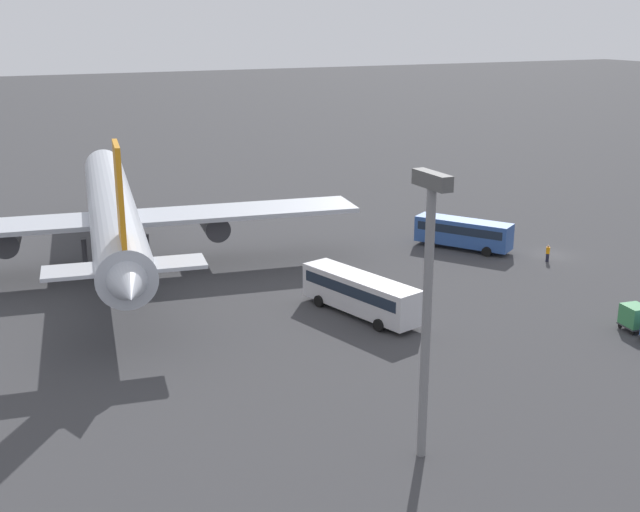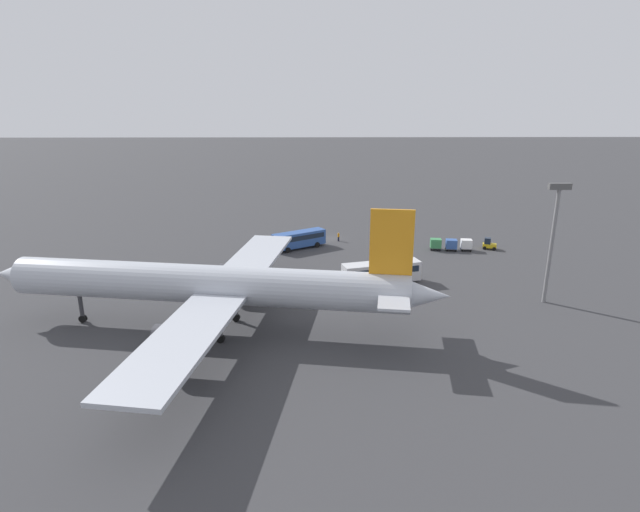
# 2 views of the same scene
# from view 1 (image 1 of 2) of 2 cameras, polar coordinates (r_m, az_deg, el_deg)

# --- Properties ---
(ground_plane) EXTENTS (600.00, 600.00, 0.00)m
(ground_plane) POSITION_cam_1_polar(r_m,az_deg,el_deg) (85.85, 16.09, 0.08)
(ground_plane) COLOR #38383A
(airplane) EXTENTS (53.85, 47.21, 15.10)m
(airplane) POSITION_cam_1_polar(r_m,az_deg,el_deg) (79.28, -14.54, 3.10)
(airplane) COLOR #B2B7C1
(airplane) RESTS_ON ground
(shuttle_bus_near) EXTENTS (9.88, 7.60, 3.15)m
(shuttle_bus_near) POSITION_cam_1_polar(r_m,az_deg,el_deg) (85.45, 10.16, 1.72)
(shuttle_bus_near) COLOR #2D5199
(shuttle_bus_near) RESTS_ON ground
(shuttle_bus_far) EXTENTS (11.92, 5.52, 3.30)m
(shuttle_bus_far) POSITION_cam_1_polar(r_m,az_deg,el_deg) (65.50, 2.87, -2.57)
(shuttle_bus_far) COLOR silver
(shuttle_bus_far) RESTS_ON ground
(worker_person) EXTENTS (0.38, 0.38, 1.74)m
(worker_person) POSITION_cam_1_polar(r_m,az_deg,el_deg) (83.10, 15.89, 0.18)
(worker_person) COLOR #1E1E2D
(worker_person) RESTS_ON ground
(cargo_cart_green) EXTENTS (2.20, 1.93, 2.06)m
(cargo_cart_green) POSITION_cam_1_polar(r_m,az_deg,el_deg) (67.02, 21.46, -4.01)
(cargo_cart_green) COLOR #38383D
(cargo_cart_green) RESTS_ON ground
(light_pole) EXTENTS (2.80, 0.70, 16.02)m
(light_pole) POSITION_cam_1_polar(r_m,az_deg,el_deg) (42.36, 7.68, -2.18)
(light_pole) COLOR slate
(light_pole) RESTS_ON ground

